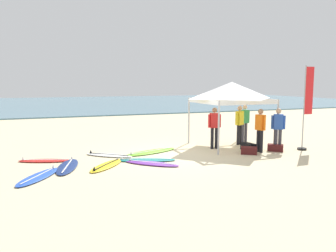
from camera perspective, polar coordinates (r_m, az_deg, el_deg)
ground_plane at (r=13.18m, az=2.19°, el=-4.68°), size 80.00×80.00×0.00m
sea at (r=45.84m, az=-14.71°, el=3.71°), size 80.00×36.00×0.10m
canopy_tent at (r=14.73m, az=10.54°, el=5.82°), size 2.82×2.82×2.75m
surfboard_blue at (r=10.65m, az=-20.75°, el=-7.86°), size 1.55×2.07×0.19m
surfboard_white at (r=12.99m, az=-9.84°, el=-4.80°), size 1.78×1.60×0.19m
surfboard_lime at (r=13.43m, az=-2.82°, el=-4.30°), size 2.42×1.39×0.19m
surfboard_teal at (r=12.05m, az=-3.73°, el=-5.65°), size 2.15×1.21×0.19m
surfboard_navy at (r=11.59m, az=-16.39°, el=-6.47°), size 1.12×2.26×0.19m
surfboard_red at (r=12.68m, az=-19.88°, el=-5.43°), size 1.88×1.05×0.19m
surfboard_yellow at (r=11.43m, az=-10.19°, el=-6.47°), size 1.64×1.84×0.19m
surfboard_purple at (r=11.56m, az=-2.83°, el=-6.21°), size 1.81×1.76×0.19m
person_yellow at (r=15.31m, az=11.82°, el=0.60°), size 0.50×0.36×1.71m
person_green at (r=16.06m, az=12.63°, el=0.88°), size 0.55×0.26×1.71m
person_orange at (r=13.84m, az=15.10°, el=-0.20°), size 0.26×0.55×1.71m
person_red at (r=14.17m, az=7.74°, el=0.16°), size 0.54×0.27×1.71m
person_blue at (r=14.26m, az=17.86°, el=-0.09°), size 0.48×0.38×1.71m
banner_flag at (r=14.88m, az=22.00°, el=2.29°), size 0.60×0.36×3.40m
gear_bag_near_tent at (r=14.32m, az=17.44°, el=-3.48°), size 0.67×0.63×0.28m
gear_bag_by_pole at (r=14.29m, az=13.19°, el=-3.36°), size 0.38×0.63×0.28m
gear_bag_on_sand at (r=13.48m, az=13.34°, el=-4.00°), size 0.68×0.61×0.28m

